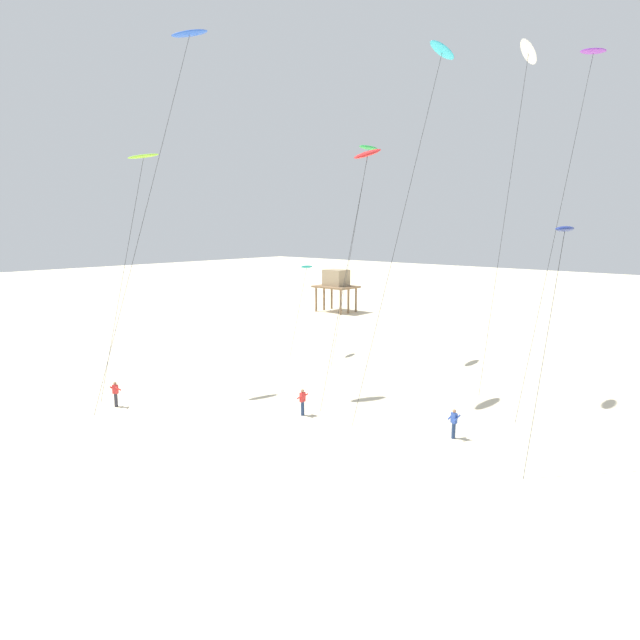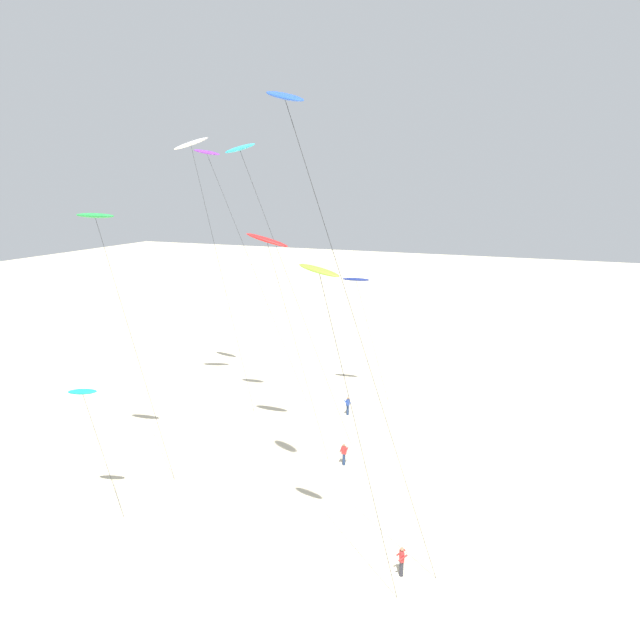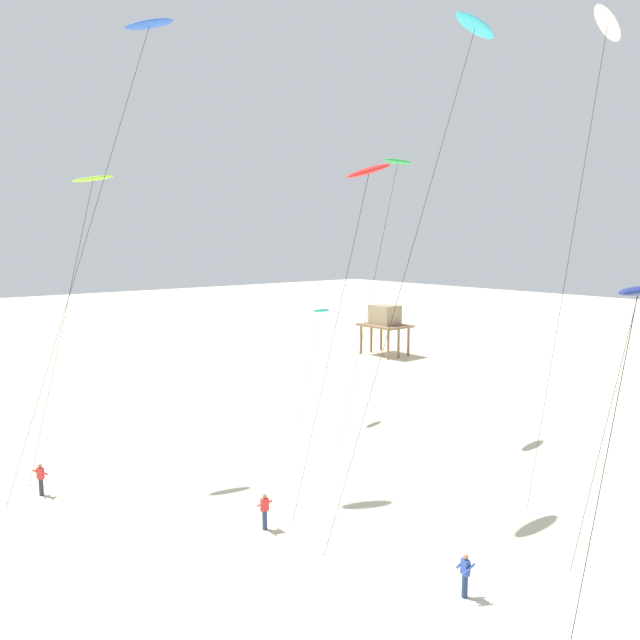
{
  "view_description": "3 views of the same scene",
  "coord_description": "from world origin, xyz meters",
  "px_view_note": "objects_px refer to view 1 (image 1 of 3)",
  "views": [
    {
      "loc": [
        21.08,
        -17.44,
        11.59
      ],
      "look_at": [
        -1.49,
        7.96,
        5.8
      ],
      "focal_mm": 31.29,
      "sensor_mm": 36.0,
      "label": 1
    },
    {
      "loc": [
        -36.92,
        -5.92,
        19.93
      ],
      "look_at": [
        0.48,
        9.19,
        10.21
      ],
      "focal_mm": 31.47,
      "sensor_mm": 36.0,
      "label": 2
    },
    {
      "loc": [
        19.14,
        -7.29,
        12.81
      ],
      "look_at": [
        -4.11,
        11.71,
        8.78
      ],
      "focal_mm": 32.86,
      "sensor_mm": 36.0,
      "label": 3
    }
  ],
  "objects_px": {
    "kite_white": "(528,55)",
    "kite_flyer_middle": "(116,393)",
    "kite_blue": "(188,39)",
    "kite_purple": "(593,55)",
    "kite_lime": "(143,161)",
    "kite_cyan": "(441,54)",
    "kite_red": "(367,155)",
    "kite_teal": "(307,268)",
    "stilt_house": "(336,281)",
    "kite_green": "(368,149)",
    "kite_flyer_furthest": "(454,423)",
    "kite_flyer_nearest": "(303,401)",
    "kite_navy": "(565,231)"
  },
  "relations": [
    {
      "from": "kite_cyan",
      "to": "kite_purple",
      "type": "height_order",
      "value": "kite_purple"
    },
    {
      "from": "kite_purple",
      "to": "kite_flyer_middle",
      "type": "height_order",
      "value": "kite_purple"
    },
    {
      "from": "kite_teal",
      "to": "kite_flyer_furthest",
      "type": "height_order",
      "value": "kite_teal"
    },
    {
      "from": "kite_white",
      "to": "kite_flyer_middle",
      "type": "xyz_separation_m",
      "value": [
        -16.44,
        -22.92,
        -22.24
      ]
    },
    {
      "from": "kite_flyer_nearest",
      "to": "kite_flyer_furthest",
      "type": "relative_size",
      "value": 1.0
    },
    {
      "from": "kite_white",
      "to": "stilt_house",
      "type": "height_order",
      "value": "kite_white"
    },
    {
      "from": "kite_navy",
      "to": "kite_red",
      "type": "distance_m",
      "value": 14.38
    },
    {
      "from": "kite_cyan",
      "to": "kite_green",
      "type": "bearing_deg",
      "value": 151.05
    },
    {
      "from": "kite_teal",
      "to": "kite_lime",
      "type": "bearing_deg",
      "value": -91.79
    },
    {
      "from": "kite_lime",
      "to": "kite_red",
      "type": "distance_m",
      "value": 15.04
    },
    {
      "from": "kite_red",
      "to": "kite_flyer_furthest",
      "type": "distance_m",
      "value": 17.72
    },
    {
      "from": "kite_navy",
      "to": "kite_white",
      "type": "bearing_deg",
      "value": 120.66
    },
    {
      "from": "kite_cyan",
      "to": "kite_red",
      "type": "distance_m",
      "value": 7.91
    },
    {
      "from": "kite_red",
      "to": "kite_green",
      "type": "relative_size",
      "value": 0.92
    },
    {
      "from": "stilt_house",
      "to": "kite_green",
      "type": "bearing_deg",
      "value": -44.24
    },
    {
      "from": "kite_purple",
      "to": "stilt_house",
      "type": "bearing_deg",
      "value": 155.37
    },
    {
      "from": "kite_white",
      "to": "kite_purple",
      "type": "distance_m",
      "value": 4.08
    },
    {
      "from": "kite_red",
      "to": "kite_flyer_nearest",
      "type": "bearing_deg",
      "value": -92.08
    },
    {
      "from": "kite_purple",
      "to": "kite_flyer_furthest",
      "type": "distance_m",
      "value": 26.04
    },
    {
      "from": "kite_white",
      "to": "stilt_house",
      "type": "xyz_separation_m",
      "value": [
        -31.61,
        17.26,
        -19.0
      ]
    },
    {
      "from": "kite_lime",
      "to": "kite_flyer_furthest",
      "type": "relative_size",
      "value": 9.88
    },
    {
      "from": "kite_teal",
      "to": "kite_green",
      "type": "relative_size",
      "value": 0.45
    },
    {
      "from": "kite_lime",
      "to": "kite_white",
      "type": "bearing_deg",
      "value": 46.38
    },
    {
      "from": "kite_cyan",
      "to": "kite_blue",
      "type": "relative_size",
      "value": 0.94
    },
    {
      "from": "kite_white",
      "to": "kite_navy",
      "type": "bearing_deg",
      "value": -59.34
    },
    {
      "from": "kite_red",
      "to": "kite_flyer_middle",
      "type": "distance_m",
      "value": 22.4
    },
    {
      "from": "kite_red",
      "to": "kite_flyer_furthest",
      "type": "bearing_deg",
      "value": -20.55
    },
    {
      "from": "kite_white",
      "to": "kite_red",
      "type": "bearing_deg",
      "value": -120.94
    },
    {
      "from": "kite_red",
      "to": "kite_flyer_nearest",
      "type": "distance_m",
      "value": 16.31
    },
    {
      "from": "kite_navy",
      "to": "kite_flyer_middle",
      "type": "bearing_deg",
      "value": -156.04
    },
    {
      "from": "kite_white",
      "to": "kite_flyer_middle",
      "type": "bearing_deg",
      "value": -125.65
    },
    {
      "from": "kite_white",
      "to": "kite_blue",
      "type": "height_order",
      "value": "kite_blue"
    },
    {
      "from": "kite_cyan",
      "to": "kite_lime",
      "type": "relative_size",
      "value": 1.4
    },
    {
      "from": "kite_cyan",
      "to": "kite_blue",
      "type": "xyz_separation_m",
      "value": [
        -13.06,
        -10.02,
        1.29
      ]
    },
    {
      "from": "kite_lime",
      "to": "kite_purple",
      "type": "bearing_deg",
      "value": 42.18
    },
    {
      "from": "kite_white",
      "to": "kite_red",
      "type": "distance_m",
      "value": 13.76
    },
    {
      "from": "kite_flyer_middle",
      "to": "stilt_house",
      "type": "height_order",
      "value": "stilt_house"
    },
    {
      "from": "kite_green",
      "to": "kite_navy",
      "type": "bearing_deg",
      "value": -29.3
    },
    {
      "from": "kite_red",
      "to": "kite_purple",
      "type": "bearing_deg",
      "value": 47.95
    },
    {
      "from": "kite_red",
      "to": "kite_teal",
      "type": "height_order",
      "value": "kite_red"
    },
    {
      "from": "stilt_house",
      "to": "kite_purple",
      "type": "bearing_deg",
      "value": -24.63
    },
    {
      "from": "kite_blue",
      "to": "kite_purple",
      "type": "height_order",
      "value": "kite_blue"
    },
    {
      "from": "kite_cyan",
      "to": "kite_purple",
      "type": "bearing_deg",
      "value": 46.98
    },
    {
      "from": "kite_lime",
      "to": "kite_teal",
      "type": "relative_size",
      "value": 2.02
    },
    {
      "from": "kite_purple",
      "to": "stilt_house",
      "type": "xyz_separation_m",
      "value": [
        -35.54,
        16.3,
        -18.47
      ]
    },
    {
      "from": "kite_lime",
      "to": "kite_white",
      "type": "relative_size",
      "value": 0.69
    },
    {
      "from": "kite_white",
      "to": "kite_flyer_middle",
      "type": "height_order",
      "value": "kite_white"
    },
    {
      "from": "kite_white",
      "to": "kite_blue",
      "type": "bearing_deg",
      "value": -134.25
    },
    {
      "from": "kite_cyan",
      "to": "kite_teal",
      "type": "distance_m",
      "value": 20.88
    },
    {
      "from": "kite_lime",
      "to": "kite_blue",
      "type": "relative_size",
      "value": 0.67
    }
  ]
}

